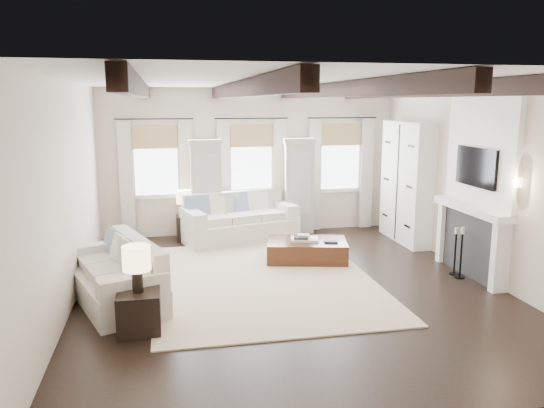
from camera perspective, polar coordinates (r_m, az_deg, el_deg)
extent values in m
plane|color=black|center=(8.51, 1.96, -8.99)|extent=(7.50, 7.50, 0.00)
cube|color=beige|center=(11.75, -2.29, 4.58)|extent=(6.50, 0.04, 3.20)
cube|color=beige|center=(4.64, 13.04, -5.66)|extent=(6.50, 0.04, 3.20)
cube|color=beige|center=(8.00, -21.23, 0.84)|extent=(0.04, 7.50, 3.20)
cube|color=beige|center=(9.41, 21.65, 2.22)|extent=(0.04, 7.50, 3.20)
cube|color=white|center=(8.01, 2.11, 13.07)|extent=(6.50, 7.50, 0.04)
cube|color=black|center=(7.79, -14.20, 11.93)|extent=(0.16, 7.40, 0.22)
cube|color=black|center=(7.86, -3.34, 12.23)|extent=(0.16, 7.40, 0.22)
cube|color=black|center=(8.21, 7.31, 12.10)|extent=(0.16, 7.40, 0.22)
cube|color=black|center=(8.79, 16.48, 11.67)|extent=(0.16, 7.40, 0.22)
cube|color=white|center=(11.57, -12.37, 4.48)|extent=(0.90, 0.03, 1.45)
cube|color=tan|center=(11.46, -12.48, 7.08)|extent=(0.94, 0.04, 0.50)
cube|color=beige|center=(11.54, -15.37, 2.43)|extent=(0.28, 0.08, 2.50)
cube|color=beige|center=(11.52, -9.21, 2.67)|extent=(0.28, 0.08, 2.50)
cylinder|color=black|center=(11.39, -12.56, 8.92)|extent=(1.60, 0.02, 0.02)
cube|color=white|center=(11.72, -2.26, 4.81)|extent=(0.90, 0.03, 1.45)
cube|color=tan|center=(11.61, -2.24, 7.38)|extent=(0.94, 0.04, 0.50)
cube|color=beige|center=(11.58, -5.20, 2.81)|extent=(0.28, 0.08, 2.50)
cube|color=beige|center=(11.78, 0.81, 2.99)|extent=(0.28, 0.08, 2.50)
cylinder|color=black|center=(11.55, -2.21, 9.20)|extent=(1.60, 0.02, 0.02)
cube|color=white|center=(12.22, 7.30, 4.98)|extent=(0.90, 0.03, 1.45)
cube|color=tan|center=(12.12, 7.45, 7.44)|extent=(0.94, 0.04, 0.50)
cube|color=beige|center=(11.98, 4.60, 3.09)|extent=(0.28, 0.08, 2.50)
cube|color=beige|center=(12.38, 10.13, 3.21)|extent=(0.28, 0.08, 2.50)
cylinder|color=black|center=(12.05, 7.58, 9.18)|extent=(1.60, 0.02, 0.02)
cube|color=#B7ADA4|center=(11.50, -7.13, 1.34)|extent=(0.64, 0.38, 2.00)
cube|color=#B2B7BA|center=(11.28, -7.07, 1.93)|extent=(0.48, 0.02, 1.40)
cube|color=#B7ADA4|center=(11.37, -7.26, 6.62)|extent=(0.70, 0.42, 0.12)
cube|color=#B7ADA4|center=(11.83, 2.82, 1.69)|extent=(0.64, 0.38, 2.00)
cube|color=#B2B7BA|center=(11.62, 3.07, 2.26)|extent=(0.48, 0.02, 1.40)
cube|color=#B7ADA4|center=(11.71, 2.86, 6.81)|extent=(0.70, 0.42, 0.12)
cube|color=#242426|center=(9.57, 20.76, -4.01)|extent=(0.18, 1.50, 1.10)
cube|color=black|center=(9.59, 20.55, -4.89)|extent=(0.10, 0.90, 0.70)
cube|color=white|center=(8.89, 23.35, -5.31)|extent=(0.26, 0.14, 1.10)
cube|color=white|center=(10.22, 18.13, -2.90)|extent=(0.26, 0.14, 1.10)
cube|color=white|center=(9.40, 20.65, -0.44)|extent=(0.32, 1.90, 0.12)
cube|color=white|center=(9.33, 21.61, 5.25)|extent=(0.10, 1.90, 1.80)
cube|color=black|center=(9.32, 21.14, 3.73)|extent=(0.07, 1.10, 0.64)
cylinder|color=#FFD899|center=(8.48, 25.00, 2.12)|extent=(0.10, 0.10, 0.14)
cube|color=silver|center=(11.39, 14.25, 2.27)|extent=(0.40, 1.70, 2.50)
cube|color=black|center=(11.30, 13.29, 2.25)|extent=(0.01, 0.02, 2.40)
cube|color=beige|center=(8.85, -0.96, -8.13)|extent=(3.55, 4.56, 0.02)
cube|color=silver|center=(11.26, -3.46, -2.83)|extent=(2.54, 1.61, 0.45)
cube|color=silver|center=(11.52, -4.27, 0.03)|extent=(2.23, 0.79, 0.56)
cube|color=silver|center=(10.84, -8.51, -1.48)|extent=(0.53, 1.05, 0.29)
cube|color=silver|center=(11.60, 1.21, -0.54)|extent=(0.53, 1.05, 0.29)
cube|color=silver|center=(10.91, -6.51, -1.70)|extent=(0.77, 0.80, 0.16)
cube|color=silver|center=(11.14, -3.37, -1.39)|extent=(0.77, 0.80, 0.16)
cube|color=silver|center=(11.40, -0.36, -1.09)|extent=(0.77, 0.80, 0.16)
cube|color=slate|center=(11.06, -7.94, -0.32)|extent=(0.51, 0.35, 0.49)
cube|color=silver|center=(11.17, -6.31, -0.18)|extent=(0.51, 0.35, 0.49)
cube|color=beige|center=(11.28, -4.70, -0.03)|extent=(0.51, 0.35, 0.49)
cube|color=slate|center=(11.40, -3.13, 0.11)|extent=(0.51, 0.35, 0.49)
cube|color=silver|center=(11.53, -1.60, 0.24)|extent=(0.51, 0.35, 0.49)
cube|color=beige|center=(11.67, -0.10, 0.38)|extent=(0.51, 0.35, 0.49)
cube|color=silver|center=(8.20, -16.51, -8.73)|extent=(1.64, 2.34, 0.41)
cube|color=silver|center=(8.16, -14.16, -5.34)|extent=(0.90, 1.99, 0.51)
cube|color=silver|center=(8.97, -18.21, -4.88)|extent=(0.95, 0.56, 0.26)
cube|color=silver|center=(7.24, -14.69, -8.48)|extent=(0.95, 0.56, 0.26)
cube|color=silver|center=(8.65, -17.97, -5.87)|extent=(0.77, 0.74, 0.14)
cube|color=silver|center=(8.10, -16.97, -6.95)|extent=(0.77, 0.74, 0.14)
cube|color=silver|center=(7.56, -15.81, -8.18)|extent=(0.77, 0.74, 0.14)
cube|color=slate|center=(8.81, -16.75, -4.05)|extent=(0.35, 0.48, 0.44)
cube|color=silver|center=(8.46, -16.08, -4.64)|extent=(0.35, 0.48, 0.44)
cube|color=beige|center=(8.10, -15.34, -5.28)|extent=(0.35, 0.48, 0.44)
cube|color=slate|center=(7.75, -14.54, -5.98)|extent=(0.35, 0.48, 0.44)
cube|color=silver|center=(7.40, -13.66, -6.75)|extent=(0.35, 0.48, 0.44)
cube|color=black|center=(9.88, 3.75, -5.01)|extent=(1.62, 1.21, 0.38)
cube|color=white|center=(9.85, 3.51, -3.77)|extent=(0.57, 0.48, 0.04)
cube|color=#262628|center=(9.79, 3.12, -3.63)|extent=(0.30, 0.25, 0.04)
cube|color=beige|center=(9.83, 3.42, -3.36)|extent=(0.25, 0.21, 0.03)
cube|color=#262628|center=(9.74, 6.36, -4.03)|extent=(0.27, 0.23, 0.03)
cube|color=black|center=(7.09, -14.11, -11.22)|extent=(0.54, 0.54, 0.54)
cylinder|color=black|center=(6.94, -14.27, -8.05)|extent=(0.14, 0.14, 0.29)
cylinder|color=#F9D89E|center=(6.85, -14.39, -5.65)|extent=(0.35, 0.35, 0.31)
cube|color=black|center=(11.42, -9.35, -2.55)|extent=(0.35, 0.35, 0.53)
cylinder|color=black|center=(11.34, -9.41, -0.60)|extent=(0.12, 0.12, 0.26)
cylinder|color=#F9D89E|center=(11.29, -9.45, 0.76)|extent=(0.32, 0.32, 0.28)
cylinder|color=black|center=(9.50, 19.52, -7.42)|extent=(0.18, 0.18, 0.02)
cylinder|color=black|center=(9.39, 19.66, -5.25)|extent=(0.03, 0.03, 0.77)
cylinder|color=beige|center=(9.29, 19.83, -2.70)|extent=(0.07, 0.07, 0.11)
cylinder|color=black|center=(9.65, 18.96, -7.10)|extent=(0.17, 0.17, 0.02)
cylinder|color=black|center=(9.55, 19.09, -5.08)|extent=(0.03, 0.03, 0.73)
cylinder|color=beige|center=(9.45, 19.25, -2.72)|extent=(0.06, 0.06, 0.10)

